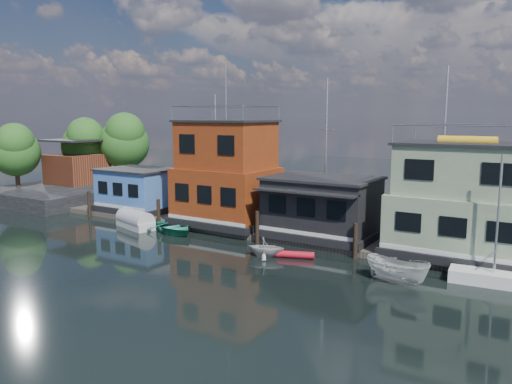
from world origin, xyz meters
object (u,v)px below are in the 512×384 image
Objects in this scene: houseboat_dark at (322,207)px; houseboat_green at (463,202)px; houseboat_red at (227,175)px; red_kayak at (290,254)px; dinghy_white at (265,247)px; motorboat at (397,270)px; day_sailer at (493,277)px; dinghy_teal at (174,227)px; houseboat_blue at (138,190)px; tarp_runabout at (135,221)px.

houseboat_green is (9.00, 0.02, 1.13)m from houseboat_dark.
houseboat_dark is (8.00, -0.02, -1.69)m from houseboat_red.
dinghy_white is (-1.38, -0.58, 0.39)m from red_kayak.
motorboat is 0.53× the size of day_sailer.
dinghy_teal is at bearing 61.03° from dinghy_white.
motorboat is 8.29m from dinghy_white.
houseboat_dark reaches higher than red_kayak.
houseboat_dark is 1.73× the size of dinghy_teal.
houseboat_blue is 0.54× the size of houseboat_red.
red_kayak is (-6.90, 1.08, -0.47)m from motorboat.
houseboat_green reaches higher than motorboat.
dinghy_teal is (-2.28, -3.59, -3.66)m from houseboat_red.
motorboat is 17.42m from dinghy_teal.
houseboat_dark is 1.86× the size of tarp_runabout.
houseboat_dark is 14.56m from tarp_runabout.
tarp_runabout is at bearing -164.47° from houseboat_dark.
houseboat_red reaches higher than day_sailer.
red_kayak is 1.29× the size of dinghy_white.
tarp_runabout reaches higher than red_kayak.
red_kayak is at bearing -75.74° from dinghy_teal.
houseboat_red is 2.77× the size of dinghy_teal.
houseboat_red is 1.41× the size of houseboat_green.
houseboat_dark is at bearing 32.07° from tarp_runabout.
motorboat is 1.54× the size of dinghy_white.
houseboat_blue is 1.79× the size of motorboat.
houseboat_blue is at bearing 179.94° from houseboat_dark.
houseboat_red is 17.01m from houseboat_green.
dinghy_white is at bearing -103.62° from houseboat_dark.
dinghy_teal is at bearing -169.46° from houseboat_green.
houseboat_dark is at bearing -31.33° from dinghy_white.
houseboat_red reaches higher than houseboat_blue.
red_kayak is (8.08, -4.80, -3.88)m from houseboat_red.
houseboat_green is at bearing 26.16° from tarp_runabout.
motorboat is 1.19× the size of red_kayak.
red_kayak is 0.70× the size of dinghy_teal.
houseboat_green reaches higher than red_kayak.
red_kayak is at bearing -84.78° from dinghy_white.
dinghy_teal is 1.84× the size of dinghy_white.
dinghy_white reaches higher than red_kayak.
red_kayak is at bearing -178.75° from day_sailer.
day_sailer reaches higher than tarp_runabout.
day_sailer is (11.25, -3.55, -2.01)m from houseboat_dark.
houseboat_green is (26.50, 0.00, 1.34)m from houseboat_blue.
dinghy_teal reaches higher than red_kayak.
houseboat_green is 3.61× the size of dinghy_white.
dinghy_white is at bearing -38.75° from houseboat_red.
houseboat_dark is 9.07m from houseboat_green.
houseboat_blue is 18.33m from red_kayak.
houseboat_dark is 1.11× the size of day_sailer.
houseboat_blue is at bearing 53.93° from dinghy_white.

